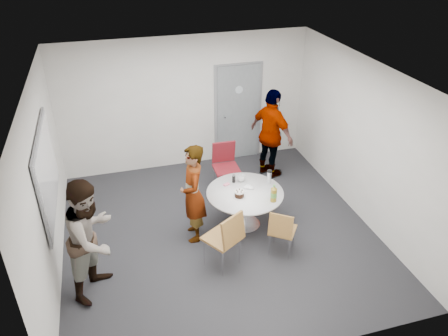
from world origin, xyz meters
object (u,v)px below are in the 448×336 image
object	(u,v)px
chair_near_left	(227,235)
whiteboard	(47,172)
table	(246,196)
person_right	(271,135)
chair_near_right	(282,229)
door	(238,113)
person_main	(193,194)
chair_far	(225,162)
person_left	(92,238)

from	to	relation	value
chair_near_left	whiteboard	bearing A→B (deg)	124.53
table	person_right	world-z (taller)	person_right
whiteboard	chair_near_right	xyz separation A→B (m)	(3.23, -0.98, -0.97)
chair_near_left	chair_near_right	distance (m)	0.89
door	chair_near_right	world-z (taller)	door
whiteboard	person_main	bearing A→B (deg)	-4.91
whiteboard	chair_near_left	xyz separation A→B (m)	(2.35, -1.03, -0.85)
whiteboard	table	xyz separation A→B (m)	(2.96, -0.11, -0.87)
door	chair_near_left	size ratio (longest dim) A/B	2.18
door	table	world-z (taller)	door
table	person_main	bearing A→B (deg)	-176.03
chair_far	person_left	size ratio (longest dim) A/B	0.55
person_main	whiteboard	bearing A→B (deg)	-89.46
table	chair_far	world-z (taller)	chair_far
person_right	table	bearing A→B (deg)	121.17
chair_near_left	chair_far	distance (m)	2.19
table	person_left	distance (m)	2.60
whiteboard	person_main	xyz separation A→B (m)	(2.05, -0.18, -0.62)
chair_near_right	person_main	size ratio (longest dim) A/B	0.48
table	chair_far	bearing A→B (deg)	91.00
door	person_main	bearing A→B (deg)	-121.57
chair_near_right	chair_near_left	bearing A→B (deg)	-140.62
chair_near_left	person_left	size ratio (longest dim) A/B	0.55
table	person_left	world-z (taller)	person_left
door	table	size ratio (longest dim) A/B	1.67
chair_near_left	person_left	bearing A→B (deg)	145.02
person_left	table	bearing A→B (deg)	-39.41
chair_near_left	person_main	bearing A→B (deg)	77.66
chair_near_right	person_left	xyz separation A→B (m)	(-2.72, 0.05, 0.40)
table	chair_near_left	world-z (taller)	chair_near_left
whiteboard	person_left	size ratio (longest dim) A/B	1.07
door	person_left	world-z (taller)	door
table	person_main	xyz separation A→B (m)	(-0.91, -0.06, 0.25)
chair_near_left	person_main	world-z (taller)	person_main
whiteboard	chair_far	bearing A→B (deg)	20.18
person_main	person_right	world-z (taller)	person_right
door	chair_far	world-z (taller)	door
table	chair_near_right	distance (m)	0.91
person_left	door	bearing A→B (deg)	-11.36
door	chair_near_right	xyz separation A→B (m)	(-0.33, -3.26, -0.54)
whiteboard	table	distance (m)	3.08
chair_near_left	door	bearing A→B (deg)	38.10
chair_near_left	person_right	xyz separation A→B (m)	(1.60, 2.36, 0.32)
door	whiteboard	bearing A→B (deg)	-147.34
chair_near_left	chair_far	world-z (taller)	chair_near_left
table	chair_near_left	xyz separation A→B (m)	(-0.60, -0.92, 0.02)
whiteboard	table	world-z (taller)	whiteboard
door	chair_far	bearing A→B (deg)	-117.44
chair_far	whiteboard	bearing A→B (deg)	21.46
chair_far	table	bearing A→B (deg)	92.28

